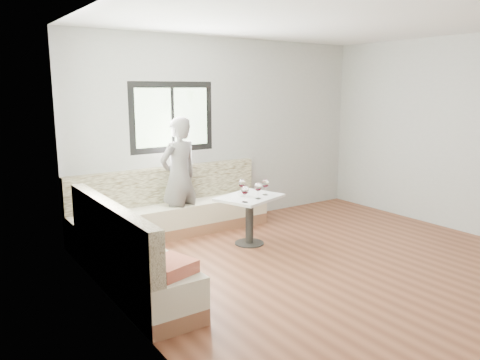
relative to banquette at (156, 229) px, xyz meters
name	(u,v)px	position (x,y,z in m)	size (l,w,h in m)	color
room	(336,147)	(1.51, -1.54, 1.08)	(5.01, 5.01, 2.81)	brown
banquette	(156,229)	(0.00, 0.00, 0.00)	(2.90, 2.80, 0.95)	brown
table	(250,208)	(1.20, -0.32, 0.16)	(0.96, 0.85, 0.66)	black
person	(179,177)	(0.61, 0.56, 0.51)	(0.61, 0.40, 1.68)	#635D5A
olive_ramekin	(241,194)	(1.12, -0.25, 0.35)	(0.11, 0.11, 0.04)	white
wine_glass_a	(245,191)	(0.96, -0.56, 0.48)	(0.10, 0.10, 0.21)	white
wine_glass_b	(258,187)	(1.20, -0.50, 0.48)	(0.10, 0.10, 0.21)	white
wine_glass_c	(265,184)	(1.41, -0.38, 0.48)	(0.10, 0.10, 0.21)	white
wine_glass_d	(242,184)	(1.16, -0.19, 0.48)	(0.10, 0.10, 0.21)	white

